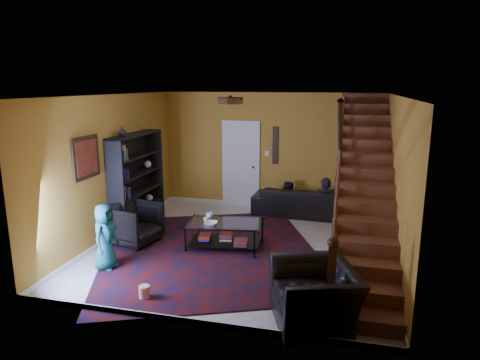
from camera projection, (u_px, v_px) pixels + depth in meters
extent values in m
plane|color=beige|center=(242.00, 247.00, 8.02)|extent=(5.50, 5.50, 0.00)
plane|color=#AD8326|center=(269.00, 151.00, 10.31)|extent=(5.20, 0.00, 5.20)
plane|color=#AD8326|center=(188.00, 221.00, 5.11)|extent=(5.20, 0.00, 5.20)
plane|color=#AD8326|center=(113.00, 168.00, 8.32)|extent=(0.00, 5.50, 5.50)
plane|color=#AD8326|center=(394.00, 182.00, 7.10)|extent=(0.00, 5.50, 5.50)
plane|color=white|center=(242.00, 95.00, 7.40)|extent=(5.50, 5.50, 0.00)
cube|color=silver|center=(268.00, 205.00, 10.60)|extent=(5.20, 0.02, 0.10)
cube|color=silver|center=(118.00, 233.00, 8.62)|extent=(0.02, 5.50, 0.10)
cube|color=#AD8326|center=(364.00, 185.00, 7.23)|extent=(0.95, 4.92, 2.83)
cube|color=black|center=(337.00, 179.00, 7.32)|extent=(0.04, 5.02, 3.02)
cylinder|color=black|center=(340.00, 153.00, 7.21)|extent=(0.07, 4.20, 2.44)
cube|color=black|center=(331.00, 289.00, 5.23)|extent=(0.10, 0.10, 1.10)
cube|color=black|center=(138.00, 181.00, 8.93)|extent=(0.35, 1.80, 2.00)
cube|color=black|center=(139.00, 209.00, 9.07)|extent=(0.35, 1.72, 0.03)
cube|color=black|center=(137.00, 174.00, 8.90)|extent=(0.35, 1.72, 0.03)
cube|color=silver|center=(241.00, 165.00, 10.54)|extent=(0.82, 0.05, 2.05)
cube|color=maroon|center=(86.00, 158.00, 7.39)|extent=(0.04, 0.74, 0.74)
cube|color=black|center=(275.00, 145.00, 10.23)|extent=(0.14, 0.03, 0.90)
cylinder|color=#3F2814|center=(230.00, 101.00, 6.66)|extent=(0.40, 0.40, 0.10)
cube|color=#420D0B|center=(210.00, 251.00, 7.79)|extent=(5.16, 5.45, 0.02)
imported|color=black|center=(301.00, 201.00, 9.92)|extent=(2.26, 0.96, 0.65)
imported|color=black|center=(134.00, 224.00, 8.13)|extent=(1.03, 1.01, 0.79)
imported|color=black|center=(315.00, 294.00, 5.45)|extent=(1.32, 1.41, 0.74)
imported|color=black|center=(325.00, 206.00, 9.87)|extent=(0.53, 0.38, 1.36)
imported|color=black|center=(287.00, 207.00, 10.09)|extent=(0.61, 0.48, 1.22)
imported|color=#195F5D|center=(105.00, 237.00, 6.97)|extent=(0.36, 0.55, 1.11)
cube|color=black|center=(185.00, 239.00, 7.72)|extent=(0.03, 0.03, 0.50)
cube|color=black|center=(254.00, 246.00, 7.42)|extent=(0.03, 0.03, 0.50)
cube|color=black|center=(199.00, 227.00, 8.40)|extent=(0.03, 0.03, 0.50)
cube|color=black|center=(262.00, 232.00, 8.10)|extent=(0.03, 0.03, 0.50)
cube|color=black|center=(225.00, 242.00, 7.93)|extent=(1.38, 0.92, 0.02)
cube|color=silver|center=(225.00, 223.00, 7.85)|extent=(1.44, 0.99, 0.02)
imported|color=#999999|center=(210.00, 215.00, 8.10)|extent=(0.14, 0.14, 0.10)
imported|color=#999999|center=(206.00, 220.00, 7.86)|extent=(0.10, 0.10, 0.09)
imported|color=#999999|center=(211.00, 223.00, 7.70)|extent=(0.25, 0.25, 0.06)
imported|color=#999999|center=(122.00, 132.00, 8.22)|extent=(0.18, 0.18, 0.19)
cylinder|color=red|center=(144.00, 292.00, 6.08)|extent=(0.16, 0.16, 0.18)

